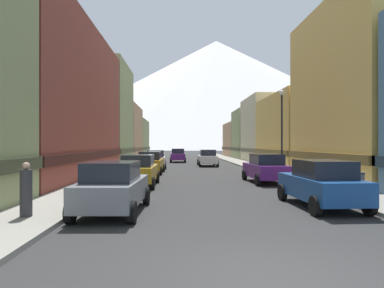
{
  "coord_description": "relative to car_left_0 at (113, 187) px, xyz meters",
  "views": [
    {
      "loc": [
        -1.57,
        -6.09,
        2.38
      ],
      "look_at": [
        0.34,
        42.15,
        2.4
      ],
      "focal_mm": 32.73,
      "sensor_mm": 36.0,
      "label": 1
    }
  ],
  "objects": [
    {
      "name": "trash_bin_right",
      "position": [
        10.15,
        3.01,
        -0.26
      ],
      "size": [
        0.59,
        0.59,
        0.98
      ],
      "color": "#4C5156",
      "rests_on": "sidewalk_right"
    },
    {
      "name": "car_driving_1",
      "position": [
        5.4,
        25.57,
        0.0
      ],
      "size": [
        2.06,
        4.4,
        1.78
      ],
      "color": "silver",
      "rests_on": "ground"
    },
    {
      "name": "car_driving_0",
      "position": [
        2.2,
        34.12,
        0.0
      ],
      "size": [
        2.06,
        4.4,
        1.78
      ],
      "color": "#591E72",
      "rests_on": "ground"
    },
    {
      "name": "storefront_right_3",
      "position": [
        15.21,
        33.52,
        3.2
      ],
      "size": [
        8.11,
        9.97,
        8.5
      ],
      "color": "beige",
      "rests_on": "ground"
    },
    {
      "name": "sidewalk_right",
      "position": [
        10.05,
        28.99,
        -0.82
      ],
      "size": [
        2.5,
        100.0,
        0.15
      ],
      "primitive_type": "cube",
      "color": "gray",
      "rests_on": "ground"
    },
    {
      "name": "car_left_2",
      "position": [
        0.0,
        16.25,
        0.0
      ],
      "size": [
        2.15,
        4.44,
        1.78
      ],
      "color": "#B28419",
      "rests_on": "ground"
    },
    {
      "name": "storefront_left_2",
      "position": [
        -7.17,
        19.2,
        4.35
      ],
      "size": [
        7.24,
        8.24,
        10.85
      ],
      "color": "brown",
      "rests_on": "ground"
    },
    {
      "name": "car_left_3",
      "position": [
        0.01,
        22.34,
        0.0
      ],
      "size": [
        2.25,
        4.49,
        1.78
      ],
      "color": "silver",
      "rests_on": "ground"
    },
    {
      "name": "storefront_left_3",
      "position": [
        -6.8,
        29.15,
        4.74
      ],
      "size": [
        6.5,
        10.77,
        11.65
      ],
      "color": "#8C9966",
      "rests_on": "ground"
    },
    {
      "name": "pedestrian_0",
      "position": [
        -2.45,
        -1.15,
        0.02
      ],
      "size": [
        0.36,
        0.36,
        1.67
      ],
      "color": "#333338",
      "rests_on": "sidewalk_left"
    },
    {
      "name": "storefront_left_4",
      "position": [
        -8.63,
        40.66,
        3.0
      ],
      "size": [
        10.16,
        11.73,
        8.1
      ],
      "color": "tan",
      "rests_on": "ground"
    },
    {
      "name": "storefront_right_5",
      "position": [
        15.89,
        53.23,
        2.15
      ],
      "size": [
        9.48,
        11.52,
        6.34
      ],
      "color": "tan",
      "rests_on": "ground"
    },
    {
      "name": "sidewalk_left",
      "position": [
        -2.45,
        28.99,
        -0.82
      ],
      "size": [
        2.5,
        100.0,
        0.15
      ],
      "primitive_type": "cube",
      "color": "gray",
      "rests_on": "ground"
    },
    {
      "name": "storefront_right_2",
      "position": [
        15.15,
        22.38,
        2.57
      ],
      "size": [
        7.99,
        12.28,
        7.21
      ],
      "color": "#D8B259",
      "rests_on": "ground"
    },
    {
      "name": "ground_plane",
      "position": [
        3.8,
        -6.01,
        -0.9
      ],
      "size": [
        400.0,
        400.0,
        0.0
      ],
      "primitive_type": "plane",
      "color": "#2F2F2F"
    },
    {
      "name": "mountain_backdrop",
      "position": [
        31.35,
        253.99,
        39.74
      ],
      "size": [
        282.5,
        282.5,
        81.28
      ],
      "primitive_type": "cone",
      "color": "silver",
      "rests_on": "ground"
    },
    {
      "name": "car_right_0",
      "position": [
        7.6,
        0.82,
        0.0
      ],
      "size": [
        2.19,
        4.46,
        1.78
      ],
      "color": "#19478C",
      "rests_on": "ground"
    },
    {
      "name": "storefront_left_1",
      "position": [
        -8.17,
        9.17,
        4.34
      ],
      "size": [
        9.25,
        11.8,
        10.82
      ],
      "color": "brown",
      "rests_on": "ground"
    },
    {
      "name": "car_right_1",
      "position": [
        7.6,
        9.18,
        0.0
      ],
      "size": [
        2.22,
        4.47,
        1.78
      ],
      "color": "#591E72",
      "rests_on": "ground"
    },
    {
      "name": "storefront_right_4",
      "position": [
        15.92,
        43.17,
        2.86
      ],
      "size": [
        9.53,
        8.33,
        7.8
      ],
      "color": "#8C9966",
      "rests_on": "ground"
    },
    {
      "name": "streetlamp_right",
      "position": [
        9.15,
        10.97,
        3.09
      ],
      "size": [
        0.36,
        0.36,
        5.86
      ],
      "color": "black",
      "rests_on": "sidewalk_right"
    },
    {
      "name": "car_left_0",
      "position": [
        0.0,
        0.0,
        0.0
      ],
      "size": [
        2.21,
        4.47,
        1.78
      ],
      "color": "slate",
      "rests_on": "ground"
    },
    {
      "name": "storefront_left_5",
      "position": [
        -8.49,
        53.29,
        2.42
      ],
      "size": [
        9.89,
        12.98,
        6.9
      ],
      "color": "#8C9966",
      "rests_on": "ground"
    },
    {
      "name": "car_left_1",
      "position": [
        0.0,
        7.77,
        0.0
      ],
      "size": [
        2.13,
        4.43,
        1.78
      ],
      "color": "#B28419",
      "rests_on": "ground"
    }
  ]
}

